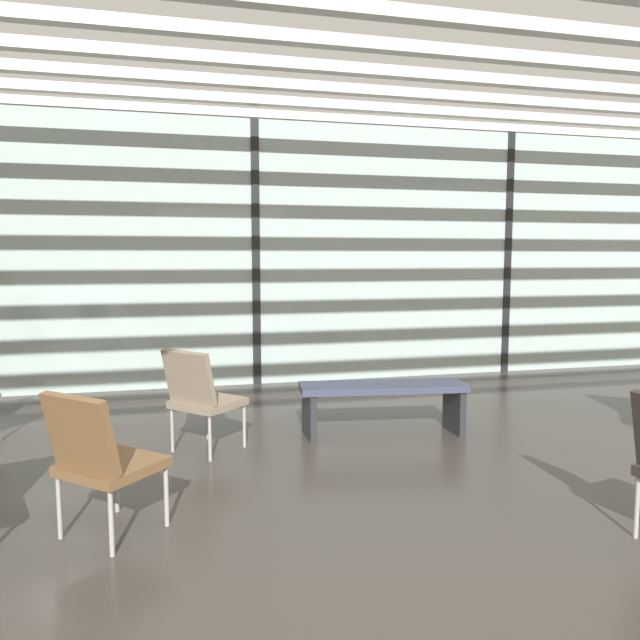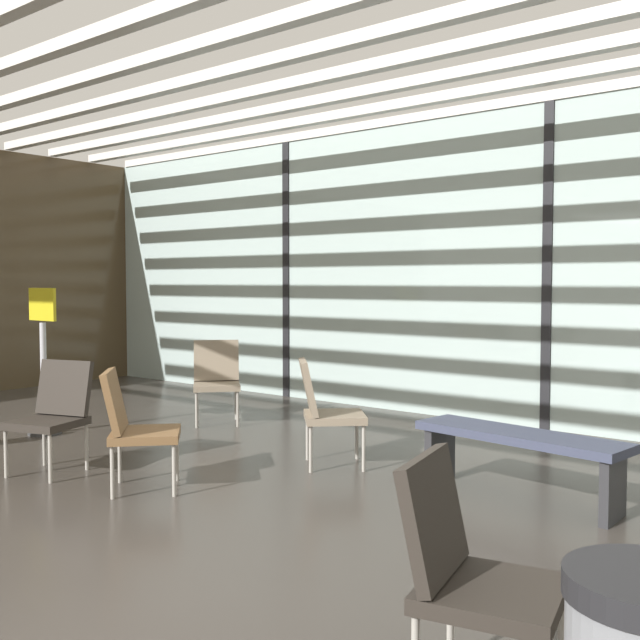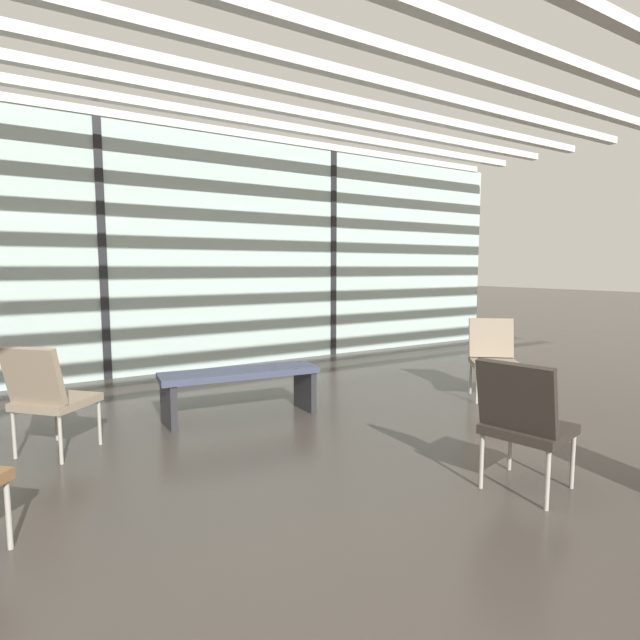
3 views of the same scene
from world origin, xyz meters
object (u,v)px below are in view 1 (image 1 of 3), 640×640
at_px(parked_airplane, 238,245).
at_px(waiting_bench, 383,395).
at_px(lounge_chair_2, 200,394).
at_px(lounge_chair_4, 100,455).

height_order(parked_airplane, waiting_bench, parked_airplane).
height_order(lounge_chair_2, lounge_chair_4, same).
bearing_deg(waiting_bench, lounge_chair_4, 41.48).
height_order(parked_airplane, lounge_chair_2, parked_airplane).
xyz_separation_m(lounge_chair_2, waiting_bench, (1.63, 0.12, -0.13)).
relative_size(lounge_chair_4, waiting_bench, 0.57).
relative_size(parked_airplane, lounge_chair_4, 15.94).
bearing_deg(waiting_bench, lounge_chair_2, 11.41).
bearing_deg(parked_airplane, lounge_chair_2, -98.78).
relative_size(lounge_chair_2, waiting_bench, 0.57).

